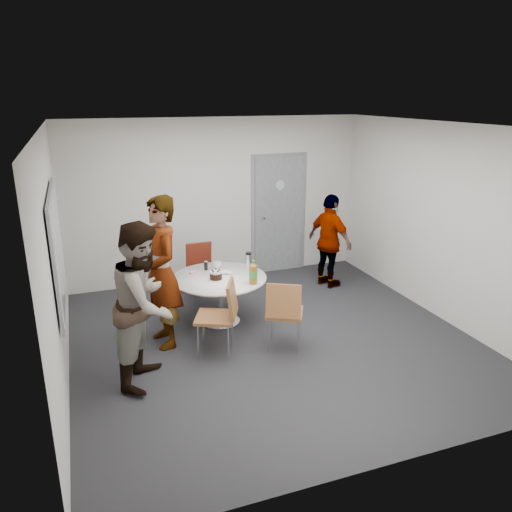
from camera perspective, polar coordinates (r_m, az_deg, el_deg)
name	(u,v)px	position (r m, az deg, el deg)	size (l,w,h in m)	color
floor	(272,339)	(6.60, 1.87, -9.45)	(5.00, 5.00, 0.00)	black
ceiling	(275,126)	(5.86, 2.15, 14.66)	(5.00, 5.00, 0.00)	silver
wall_back	(218,200)	(8.40, -4.40, 6.36)	(5.00, 5.00, 0.00)	silver
wall_left	(54,262)	(5.69, -22.06, -0.65)	(5.00, 5.00, 0.00)	silver
wall_right	(441,222)	(7.37, 20.38, 3.61)	(5.00, 5.00, 0.00)	silver
wall_front	(394,324)	(4.03, 15.46, -7.56)	(5.00, 5.00, 0.00)	silver
door	(279,214)	(8.80, 2.61, 4.78)	(1.02, 0.17, 2.12)	slate
whiteboard	(57,248)	(5.85, -21.76, 0.91)	(0.04, 1.90, 1.25)	gray
table	(222,283)	(6.83, -3.95, -3.05)	(1.29, 1.29, 1.00)	white
chair_near_left	(223,310)	(6.02, -3.83, -6.21)	(0.63, 0.60, 0.94)	brown
chair_near_right	(284,309)	(6.09, 3.23, -6.06)	(0.60, 0.62, 0.92)	brown
chair_far	(201,266)	(7.69, -6.32, -1.09)	(0.43, 0.46, 0.88)	maroon
person_main	(162,273)	(6.23, -10.73, -1.88)	(0.70, 0.46, 1.91)	#A5C6EA
person_left	(144,304)	(5.49, -12.63, -5.34)	(0.88, 0.69, 1.81)	white
person_right	(330,241)	(8.17, 8.43, 1.68)	(0.90, 0.37, 1.54)	black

